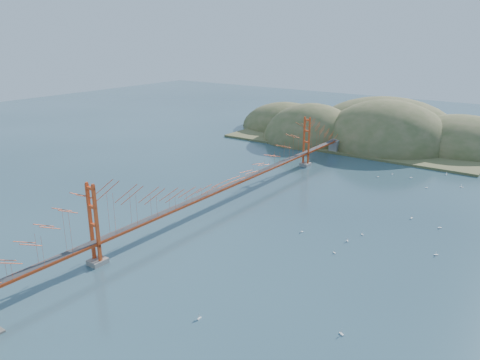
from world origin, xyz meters
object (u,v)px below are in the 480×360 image
Objects in this scene: sailboat_1 at (347,240)px; bridge at (229,166)px; sailboat_2 at (334,252)px; sailboat_0 at (302,231)px.

bridge is at bearing 172.33° from sailboat_1.
sailboat_2 is at bearing -18.09° from bridge.
sailboat_0 is (-7.31, 3.78, 0.00)m from sailboat_2.
bridge is 27.20m from sailboat_2.
bridge is 26.10m from sailboat_1.
sailboat_1 reaches higher than sailboat_0.
sailboat_0 is at bearing 152.68° from sailboat_2.
sailboat_1 is (-0.06, 4.81, 0.01)m from sailboat_2.
sailboat_0 is (17.70, -4.39, -6.87)m from bridge.
sailboat_2 is at bearing -27.32° from sailboat_0.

